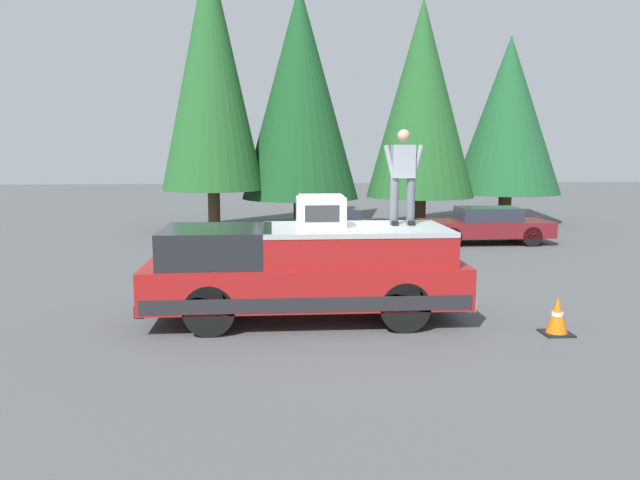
{
  "coord_description": "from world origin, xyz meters",
  "views": [
    {
      "loc": [
        -11.4,
        1.35,
        2.99
      ],
      "look_at": [
        0.01,
        0.48,
        1.35
      ],
      "focal_mm": 35.57,
      "sensor_mm": 36.0,
      "label": 1
    }
  ],
  "objects_px": {
    "person_on_truck_bed": "(403,174)",
    "parked_car_maroon": "(485,225)",
    "traffic_cone": "(557,317)",
    "parked_car_black": "(326,227)",
    "pickup_truck": "(306,271)",
    "compressor_unit": "(321,211)"
  },
  "relations": [
    {
      "from": "parked_car_maroon",
      "to": "parked_car_black",
      "type": "xyz_separation_m",
      "value": [
        0.05,
        5.12,
        0.0
      ]
    },
    {
      "from": "pickup_truck",
      "to": "person_on_truck_bed",
      "type": "height_order",
      "value": "person_on_truck_bed"
    },
    {
      "from": "traffic_cone",
      "to": "person_on_truck_bed",
      "type": "bearing_deg",
      "value": 57.92
    },
    {
      "from": "parked_car_maroon",
      "to": "parked_car_black",
      "type": "height_order",
      "value": "same"
    },
    {
      "from": "pickup_truck",
      "to": "parked_car_maroon",
      "type": "bearing_deg",
      "value": -35.4
    },
    {
      "from": "compressor_unit",
      "to": "parked_car_maroon",
      "type": "distance_m",
      "value": 10.62
    },
    {
      "from": "pickup_truck",
      "to": "traffic_cone",
      "type": "xyz_separation_m",
      "value": [
        -1.21,
        -4.04,
        -0.58
      ]
    },
    {
      "from": "compressor_unit",
      "to": "person_on_truck_bed",
      "type": "xyz_separation_m",
      "value": [
        0.16,
        -1.48,
        0.62
      ]
    },
    {
      "from": "person_on_truck_bed",
      "to": "parked_car_black",
      "type": "distance_m",
      "value": 8.83
    },
    {
      "from": "traffic_cone",
      "to": "parked_car_black",
      "type": "bearing_deg",
      "value": 16.31
    },
    {
      "from": "compressor_unit",
      "to": "traffic_cone",
      "type": "xyz_separation_m",
      "value": [
        -1.27,
        -3.76,
        -1.64
      ]
    },
    {
      "from": "person_on_truck_bed",
      "to": "parked_car_maroon",
      "type": "bearing_deg",
      "value": -27.66
    },
    {
      "from": "person_on_truck_bed",
      "to": "parked_car_maroon",
      "type": "relative_size",
      "value": 0.41
    },
    {
      "from": "pickup_truck",
      "to": "person_on_truck_bed",
      "type": "xyz_separation_m",
      "value": [
        0.22,
        -1.75,
        1.68
      ]
    },
    {
      "from": "compressor_unit",
      "to": "person_on_truck_bed",
      "type": "bearing_deg",
      "value": -83.82
    },
    {
      "from": "pickup_truck",
      "to": "parked_car_black",
      "type": "xyz_separation_m",
      "value": [
        8.81,
        -1.11,
        -0.29
      ]
    },
    {
      "from": "person_on_truck_bed",
      "to": "traffic_cone",
      "type": "relative_size",
      "value": 2.73
    },
    {
      "from": "parked_car_maroon",
      "to": "traffic_cone",
      "type": "relative_size",
      "value": 6.61
    },
    {
      "from": "person_on_truck_bed",
      "to": "traffic_cone",
      "type": "xyz_separation_m",
      "value": [
        -1.43,
        -2.29,
        -2.26
      ]
    },
    {
      "from": "pickup_truck",
      "to": "traffic_cone",
      "type": "bearing_deg",
      "value": -106.72
    },
    {
      "from": "traffic_cone",
      "to": "pickup_truck",
      "type": "bearing_deg",
      "value": 73.28
    },
    {
      "from": "pickup_truck",
      "to": "parked_car_maroon",
      "type": "distance_m",
      "value": 10.74
    }
  ]
}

